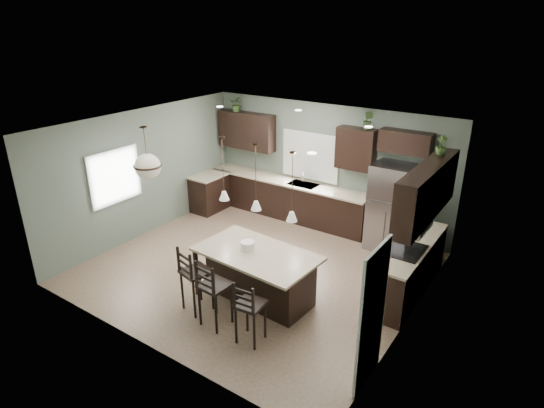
{
  "coord_description": "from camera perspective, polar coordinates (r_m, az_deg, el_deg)",
  "views": [
    {
      "loc": [
        4.62,
        -6.24,
        4.58
      ],
      "look_at": [
        0.1,
        0.4,
        1.25
      ],
      "focal_mm": 30.0,
      "sensor_mm": 36.0,
      "label": 1
    }
  ],
  "objects": [
    {
      "name": "back_upper_right",
      "position": [
        9.96,
        10.52,
        6.83
      ],
      "size": [
        0.85,
        0.34,
        0.9
      ],
      "primitive_type": "cube",
      "color": "black",
      "rests_on": "room_shell"
    },
    {
      "name": "window_back",
      "position": [
        10.72,
        4.85,
        6.02
      ],
      "size": [
        1.35,
        0.02,
        1.0
      ],
      "primitive_type": "cube",
      "color": "white",
      "rests_on": "room_shell"
    },
    {
      "name": "back_countertop",
      "position": [
        10.88,
        1.89,
        2.86
      ],
      "size": [
        4.2,
        0.66,
        0.04
      ],
      "primitive_type": "cube",
      "color": "beige",
      "rests_on": "back_lower_cabs"
    },
    {
      "name": "pendant_right",
      "position": [
        6.69,
        2.56,
        2.11
      ],
      "size": [
        0.17,
        0.17,
        1.1
      ],
      "primitive_type": null,
      "color": "white",
      "rests_on": "room_shell"
    },
    {
      "name": "back_lower_cabs",
      "position": [
        11.07,
        1.91,
        0.59
      ],
      "size": [
        4.2,
        0.6,
        0.9
      ],
      "primitive_type": "cube",
      "color": "black",
      "rests_on": "ground"
    },
    {
      "name": "back_upper_left",
      "position": [
        11.42,
        -3.21,
        9.17
      ],
      "size": [
        1.55,
        0.34,
        0.9
      ],
      "primitive_type": "cube",
      "color": "black",
      "rests_on": "room_shell"
    },
    {
      "name": "left_return_cabs",
      "position": [
        11.56,
        -7.86,
        1.37
      ],
      "size": [
        0.6,
        0.9,
        0.9
      ],
      "primitive_type": "cube",
      "color": "black",
      "rests_on": "ground"
    },
    {
      "name": "right_countertop",
      "position": [
        8.23,
        17.01,
        -4.96
      ],
      "size": [
        0.66,
        2.35,
        0.04
      ],
      "primitive_type": "cube",
      "color": "beige",
      "rests_on": "right_lower_cabs"
    },
    {
      "name": "plant_back_left",
      "position": [
        11.43,
        -4.45,
        12.42
      ],
      "size": [
        0.41,
        0.38,
        0.37
      ],
      "primitive_type": "imported",
      "rotation": [
        0.0,
        0.0,
        0.32
      ],
      "color": "#314D22",
      "rests_on": "back_upper_left"
    },
    {
      "name": "left_return_countertop",
      "position": [
        11.39,
        -7.91,
        3.55
      ],
      "size": [
        0.66,
        0.96,
        0.04
      ],
      "primitive_type": "cube",
      "color": "beige",
      "rests_on": "left_return_cabs"
    },
    {
      "name": "right_lower_cabs",
      "position": [
        8.45,
        16.78,
        -7.82
      ],
      "size": [
        0.6,
        2.35,
        0.9
      ],
      "primitive_type": "cube",
      "color": "black",
      "rests_on": "ground"
    },
    {
      "name": "room_shell",
      "position": [
        8.28,
        -2.13,
        2.14
      ],
      "size": [
        6.0,
        6.0,
        6.0
      ],
      "color": "#5D6B5E",
      "rests_on": "ground"
    },
    {
      "name": "sink_inset",
      "position": [
        10.66,
        3.93,
        2.47
      ],
      "size": [
        0.7,
        0.45,
        0.01
      ],
      "primitive_type": "cube",
      "color": "gray",
      "rests_on": "back_countertop"
    },
    {
      "name": "bar_stool_left",
      "position": [
        7.66,
        -9.46,
        -9.22
      ],
      "size": [
        0.53,
        0.53,
        1.18
      ],
      "primitive_type": "cube",
      "rotation": [
        0.0,
        0.0,
        -0.23
      ],
      "color": "black",
      "rests_on": "ground"
    },
    {
      "name": "pantry_door",
      "position": [
        6.11,
        12.43,
        -13.72
      ],
      "size": [
        0.04,
        0.82,
        2.04
      ],
      "primitive_type": "cube",
      "color": "white",
      "rests_on": "ground"
    },
    {
      "name": "right_upper_cabs",
      "position": [
        7.79,
        18.9,
        1.53
      ],
      "size": [
        0.34,
        2.35,
        0.9
      ],
      "primitive_type": "cube",
      "color": "black",
      "rests_on": "room_shell"
    },
    {
      "name": "faucet",
      "position": [
        10.59,
        3.87,
        3.16
      ],
      "size": [
        0.02,
        0.02,
        0.28
      ],
      "primitive_type": "cylinder",
      "color": "silver",
      "rests_on": "back_countertop"
    },
    {
      "name": "kitchen_island",
      "position": [
        7.86,
        -1.88,
        -9.08
      ],
      "size": [
        2.12,
        1.29,
        0.92
      ],
      "primitive_type": "cube",
      "rotation": [
        0.0,
        0.0,
        -0.06
      ],
      "color": "black",
      "rests_on": "ground"
    },
    {
      "name": "microwave",
      "position": [
        7.7,
        17.6,
        -1.77
      ],
      "size": [
        0.4,
        0.75,
        0.4
      ],
      "primitive_type": "cube",
      "color": "gray",
      "rests_on": "right_upper_cabs"
    },
    {
      "name": "serving_dish",
      "position": [
        7.71,
        -3.08,
        -5.22
      ],
      "size": [
        0.24,
        0.24,
        0.14
      ],
      "primitive_type": "cylinder",
      "color": "white",
      "rests_on": "kitchen_island"
    },
    {
      "name": "bar_stool_right",
      "position": [
        6.92,
        -2.73,
        -13.23
      ],
      "size": [
        0.43,
        0.43,
        1.08
      ],
      "primitive_type": "cube",
      "rotation": [
        0.0,
        0.0,
        0.09
      ],
      "color": "black",
      "rests_on": "ground"
    },
    {
      "name": "window_left",
      "position": [
        9.83,
        -19.19,
        3.28
      ],
      "size": [
        0.02,
        1.1,
        1.0
      ],
      "primitive_type": "cube",
      "color": "white",
      "rests_on": "room_shell"
    },
    {
      "name": "chandelier",
      "position": [
        8.5,
        -15.51,
        6.17
      ],
      "size": [
        0.52,
        0.52,
        0.99
      ],
      "primitive_type": null,
      "color": "beige",
      "rests_on": "room_shell"
    },
    {
      "name": "bar_stool_center",
      "position": [
        7.28,
        -7.16,
        -10.94
      ],
      "size": [
        0.46,
        0.46,
        1.18
      ],
      "primitive_type": "cube",
      "rotation": [
        0.0,
        0.0,
        -0.07
      ],
      "color": "black",
      "rests_on": "ground"
    },
    {
      "name": "ground",
      "position": [
        9.01,
        -1.98,
        -8.03
      ],
      "size": [
        6.0,
        6.0,
        0.0
      ],
      "primitive_type": "plane",
      "color": "#9E8466",
      "rests_on": "ground"
    },
    {
      "name": "pendant_left",
      "position": [
        7.54,
        -6.17,
        4.38
      ],
      "size": [
        0.17,
        0.17,
        1.1
      ],
      "primitive_type": null,
      "color": "white",
      "rests_on": "room_shell"
    },
    {
      "name": "wall_oven_front",
      "position": [
        8.29,
        14.17,
        -8.12
      ],
      "size": [
        0.01,
        0.72,
        0.6
      ],
      "primitive_type": "cube",
      "color": "gray",
      "rests_on": "right_lower_cabs"
    },
    {
      "name": "plant_back_right",
      "position": [
        9.7,
        11.96,
        10.24
      ],
      "size": [
        0.23,
        0.19,
        0.39
      ],
      "primitive_type": "imported",
      "rotation": [
        0.0,
        0.0,
        -0.07
      ],
      "color": "#2C4920",
      "rests_on": "back_upper_right"
    },
    {
      "name": "plant_right_wall",
      "position": [
        8.21,
        20.53,
        6.91
      ],
      "size": [
        0.24,
        0.24,
        0.34
      ],
      "primitive_type": "imported",
      "rotation": [
        0.0,
        0.0,
        -0.39
      ],
      "color": "#3B5B27",
      "rests_on": "right_upper_cabs"
    },
    {
      "name": "cooktop",
      "position": [
        7.98,
        16.41,
        -5.57
      ],
      "size": [
        0.58,
        0.75,
        0.02
      ],
      "primitive_type": "cube",
      "color": "black",
      "rests_on": "right_countertop"
    },
    {
      "name": "pendant_center",
      "position": [
        7.09,
        -2.06,
        3.32
      ],
      "size": [
        0.17,
        0.17,
        1.1
      ],
      "primitive_type": null,
      "color": "silver",
      "rests_on": "room_shell"
    },
    {
      "name": "refrigerator",
      "position": [
        9.68,
        14.89,
        -0.46
      ],
      "size": [
        0.9,
        0.74,
        1.85
      ],
      "primitive_type": "cube",
      "color": "gray",
      "rests_on": "ground"
    },
    {
      "name": "fridge_header",
      "position": [
        9.53,
        16.43,
        7.45
      ],
      "size": [
        1.05,
        0.34,
        0.45
      ],
      "primitive_type": "cube",
      "color": "black",
      "rests_on": "room_shell"
    }
  ]
}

